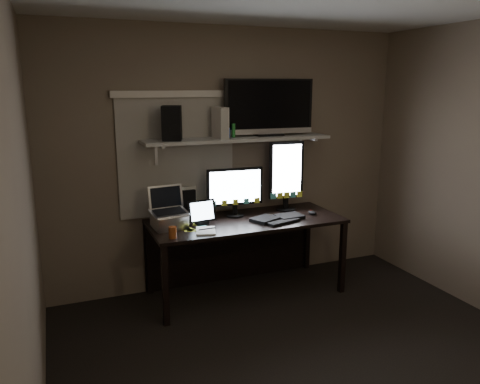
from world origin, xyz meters
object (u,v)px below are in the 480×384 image
desk (241,234)px  mouse (312,213)px  monitor_portrait (286,176)px  laptop (169,209)px  tablet (202,212)px  game_console (220,123)px  keyboard (277,218)px  speaker (172,123)px  tv (269,108)px  cup (173,232)px  monitor_landscape (235,192)px

desk → mouse: mouse is taller
monitor_portrait → laptop: 1.25m
tablet → mouse: bearing=-11.7°
game_console → mouse: bearing=-20.7°
keyboard → speaker: (-0.91, 0.29, 0.89)m
tv → keyboard: bearing=-97.2°
game_console → cup: bearing=-146.7°
desk → cup: (-0.77, -0.39, 0.23)m
desk → tablet: bearing=-165.5°
monitor_landscape → game_console: bearing=172.1°
keyboard → tablet: bearing=155.5°
laptop → tv: 1.37m
desk → tv: size_ratio=2.02×
laptop → tv: bearing=5.1°
monitor_portrait → cup: 1.38m
game_console → desk: bearing=-19.7°
mouse → speaker: bearing=162.4°
desk → game_console: 1.09m
tablet → game_console: (0.24, 0.16, 0.78)m
mouse → cup: (-1.43, -0.19, 0.03)m
tablet → speaker: 0.83m
monitor_landscape → speaker: size_ratio=1.80×
monitor_landscape → laptop: 0.69m
cup → speaker: speaker is taller
keyboard → monitor_portrait: bearing=35.0°
mouse → monitor_portrait: bearing=116.9°
keyboard → laptop: laptop is taller
laptop → speaker: speaker is taller
keyboard → speaker: size_ratio=1.67×
monitor_landscape → monitor_portrait: 0.57m
desk → speaker: size_ratio=5.95×
desk → mouse: bearing=-16.9°
monitor_landscape → monitor_portrait: (0.56, 0.02, 0.11)m
desk → monitor_landscape: 0.42m
speaker → tablet: bearing=-22.8°
monitor_portrait → tablet: (-0.93, -0.16, -0.24)m
monitor_portrait → speaker: (-1.13, 0.02, 0.55)m
mouse → tablet: (-1.09, 0.09, 0.09)m
desk → keyboard: (0.27, -0.23, 0.19)m
keyboard → cup: cup is taller
monitor_landscape → speaker: speaker is taller
cup → game_console: game_console is taller
desk → tablet: tablet is taller
desk → cup: cup is taller
laptop → speaker: size_ratio=1.17×
tablet → tv: tv is taller
mouse → laptop: (-1.39, 0.09, 0.16)m
desk → mouse: (0.66, -0.20, 0.20)m
desk → game_console: game_console is taller
monitor_landscape → monitor_portrait: monitor_portrait is taller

